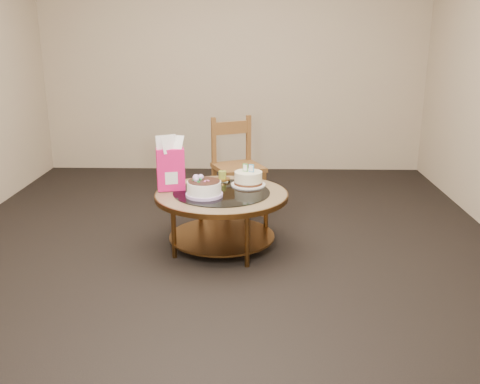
{
  "coord_description": "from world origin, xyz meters",
  "views": [
    {
      "loc": [
        0.24,
        -3.89,
        1.64
      ],
      "look_at": [
        0.14,
        0.02,
        0.45
      ],
      "focal_mm": 40.0,
      "sensor_mm": 36.0,
      "label": 1
    }
  ],
  "objects_px": {
    "gift_bag": "(170,163)",
    "dining_chair": "(237,165)",
    "coffee_table": "(222,202)",
    "cream_cake": "(248,179)",
    "decorated_cake": "(204,189)"
  },
  "relations": [
    {
      "from": "gift_bag",
      "to": "dining_chair",
      "type": "distance_m",
      "value": 0.98
    },
    {
      "from": "coffee_table",
      "to": "cream_cake",
      "type": "xyz_separation_m",
      "value": [
        0.2,
        0.19,
        0.13
      ]
    },
    {
      "from": "dining_chair",
      "to": "gift_bag",
      "type": "bearing_deg",
      "value": -144.21
    },
    {
      "from": "coffee_table",
      "to": "gift_bag",
      "type": "xyz_separation_m",
      "value": [
        -0.39,
        0.06,
        0.29
      ]
    },
    {
      "from": "coffee_table",
      "to": "cream_cake",
      "type": "height_order",
      "value": "cream_cake"
    },
    {
      "from": "cream_cake",
      "to": "gift_bag",
      "type": "xyz_separation_m",
      "value": [
        -0.6,
        -0.13,
        0.15
      ]
    },
    {
      "from": "decorated_cake",
      "to": "gift_bag",
      "type": "distance_m",
      "value": 0.35
    },
    {
      "from": "gift_bag",
      "to": "cream_cake",
      "type": "bearing_deg",
      "value": -0.88
    },
    {
      "from": "cream_cake",
      "to": "coffee_table",
      "type": "bearing_deg",
      "value": -115.23
    },
    {
      "from": "cream_cake",
      "to": "gift_bag",
      "type": "bearing_deg",
      "value": -146.28
    },
    {
      "from": "dining_chair",
      "to": "cream_cake",
      "type": "bearing_deg",
      "value": -104.5
    },
    {
      "from": "decorated_cake",
      "to": "cream_cake",
      "type": "relative_size",
      "value": 1.01
    },
    {
      "from": "decorated_cake",
      "to": "dining_chair",
      "type": "relative_size",
      "value": 0.31
    },
    {
      "from": "coffee_table",
      "to": "cream_cake",
      "type": "bearing_deg",
      "value": 43.14
    },
    {
      "from": "gift_bag",
      "to": "dining_chair",
      "type": "height_order",
      "value": "dining_chair"
    }
  ]
}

